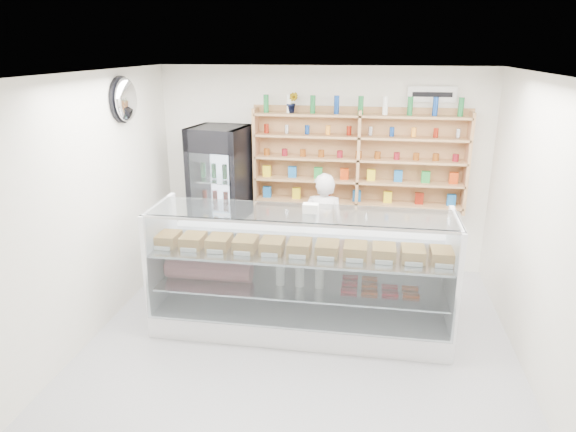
# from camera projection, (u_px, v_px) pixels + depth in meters

# --- Properties ---
(room) EXTENTS (5.00, 5.00, 5.00)m
(room) POSITION_uv_depth(u_px,v_px,m) (296.00, 230.00, 4.80)
(room) COLOR #ABABB0
(room) RESTS_ON ground
(display_counter) EXTENTS (3.22, 0.96, 1.40)m
(display_counter) POSITION_uv_depth(u_px,v_px,m) (300.00, 298.00, 5.71)
(display_counter) COLOR white
(display_counter) RESTS_ON floor
(shop_worker) EXTENTS (0.56, 0.37, 1.52)m
(shop_worker) POSITION_uv_depth(u_px,v_px,m) (323.00, 229.00, 6.72)
(shop_worker) COLOR silver
(shop_worker) RESTS_ON floor
(drinks_cooler) EXTENTS (0.84, 0.82, 2.02)m
(drinks_cooler) POSITION_uv_depth(u_px,v_px,m) (222.00, 199.00, 7.13)
(drinks_cooler) COLOR black
(drinks_cooler) RESTS_ON floor
(wall_shelving) EXTENTS (2.84, 0.28, 1.33)m
(wall_shelving) POSITION_uv_depth(u_px,v_px,m) (358.00, 160.00, 6.86)
(wall_shelving) COLOR #AE7552
(wall_shelving) RESTS_ON back_wall
(potted_plant) EXTENTS (0.15, 0.13, 0.27)m
(potted_plant) POSITION_uv_depth(u_px,v_px,m) (292.00, 103.00, 6.76)
(potted_plant) COLOR #1E6626
(potted_plant) RESTS_ON wall_shelving
(security_mirror) EXTENTS (0.15, 0.50, 0.50)m
(security_mirror) POSITION_uv_depth(u_px,v_px,m) (126.00, 100.00, 5.92)
(security_mirror) COLOR silver
(security_mirror) RESTS_ON left_wall
(wall_sign) EXTENTS (0.62, 0.03, 0.20)m
(wall_sign) POSITION_uv_depth(u_px,v_px,m) (432.00, 94.00, 6.57)
(wall_sign) COLOR white
(wall_sign) RESTS_ON back_wall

